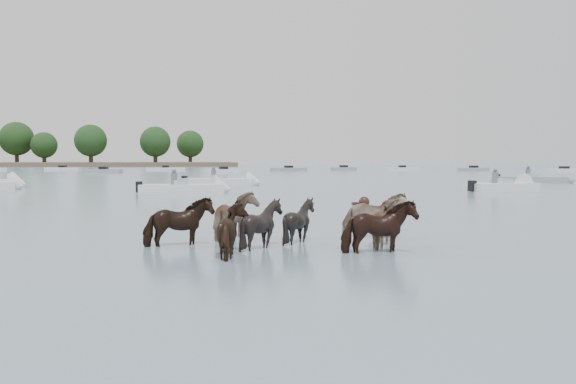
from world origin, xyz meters
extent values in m
plane|color=slate|center=(0.00, 0.00, 0.00)|extent=(400.00, 400.00, 0.00)
imported|color=black|center=(0.02, 1.09, 0.44)|extent=(1.58, 1.07, 1.23)
imported|color=#9D806B|center=(1.35, 2.21, 0.46)|extent=(1.17, 1.34, 1.26)
imported|color=black|center=(2.67, 1.29, 0.41)|extent=(1.20, 1.11, 1.16)
imported|color=gray|center=(4.56, 1.85, 0.46)|extent=(1.55, 0.84, 1.26)
imported|color=black|center=(1.16, -0.45, 0.42)|extent=(1.35, 1.45, 1.18)
imported|color=black|center=(1.75, 0.49, 0.43)|extent=(1.17, 1.06, 1.20)
imported|color=black|center=(3.96, -0.52, 0.45)|extent=(1.51, 0.78, 1.23)
imported|color=gray|center=(4.47, 0.40, 0.42)|extent=(1.00, 1.17, 1.18)
sphere|color=black|center=(7.12, 12.13, 0.12)|extent=(0.44, 0.44, 0.44)
cube|color=black|center=(6.87, 12.13, 0.02)|extent=(0.50, 0.22, 0.18)
cone|color=silver|center=(-10.43, 27.42, 0.20)|extent=(1.15, 1.73, 1.60)
cube|color=silver|center=(-0.41, 21.91, 0.20)|extent=(4.51, 1.65, 0.55)
cone|color=silver|center=(1.84, 21.94, 0.20)|extent=(0.92, 1.61, 1.60)
cube|color=#99ADB7|center=(-0.41, 21.91, 0.55)|extent=(0.81, 1.13, 0.35)
cube|color=black|center=(-2.66, 21.89, 0.35)|extent=(0.35, 0.35, 0.60)
cylinder|color=#595966|center=(-0.81, 21.91, 0.75)|extent=(0.36, 0.36, 0.70)
sphere|color=#595966|center=(-0.81, 21.91, 1.20)|extent=(0.24, 0.24, 0.24)
cube|color=silver|center=(1.97, 31.87, 0.20)|extent=(5.38, 3.14, 0.55)
cone|color=silver|center=(4.41, 31.06, 0.20)|extent=(1.36, 1.80, 1.60)
cube|color=#99ADB7|center=(1.97, 31.87, 0.55)|extent=(1.11, 1.32, 0.35)
cube|color=black|center=(-0.46, 32.68, 0.35)|extent=(0.44, 0.44, 0.60)
cylinder|color=#595966|center=(1.57, 31.87, 0.75)|extent=(0.36, 0.36, 0.70)
sphere|color=#595966|center=(1.57, 31.87, 1.20)|extent=(0.24, 0.24, 0.24)
cube|color=silver|center=(17.71, 21.23, 0.20)|extent=(4.52, 2.67, 0.55)
cone|color=silver|center=(19.76, 21.79, 0.20)|extent=(1.29, 1.78, 1.60)
cube|color=#99ADB7|center=(17.71, 21.23, 0.55)|extent=(1.07, 1.29, 0.35)
cube|color=black|center=(15.66, 20.66, 0.35)|extent=(0.43, 0.43, 0.60)
cylinder|color=#595966|center=(17.31, 21.23, 0.75)|extent=(0.36, 0.36, 0.70)
sphere|color=#595966|center=(17.31, 21.23, 1.20)|extent=(0.24, 0.24, 0.24)
cube|color=gray|center=(26.41, 33.12, 0.20)|extent=(5.15, 4.39, 0.55)
cone|color=gray|center=(28.51, 31.57, 0.20)|extent=(1.67, 1.82, 1.60)
cube|color=#99ADB7|center=(26.41, 33.12, 0.55)|extent=(1.31, 1.38, 0.35)
cube|color=black|center=(24.30, 34.67, 0.35)|extent=(0.49, 0.49, 0.60)
cylinder|color=#595966|center=(26.01, 33.12, 0.75)|extent=(0.36, 0.36, 0.70)
sphere|color=#595966|center=(26.01, 33.12, 1.20)|extent=(0.24, 0.24, 0.24)
cone|color=silver|center=(-11.26, 31.13, 0.20)|extent=(1.17, 1.73, 1.60)
cube|color=silver|center=(-20.24, 88.59, 0.22)|extent=(5.51, 2.49, 0.60)
cube|color=black|center=(-20.24, 88.59, 0.60)|extent=(1.17, 1.17, 0.50)
cube|color=gray|center=(-11.53, 70.72, 0.22)|extent=(4.78, 2.38, 0.60)
cube|color=black|center=(-11.53, 70.72, 0.60)|extent=(1.18, 1.18, 0.50)
cube|color=silver|center=(-4.37, 84.66, 0.22)|extent=(6.04, 2.29, 0.60)
cube|color=black|center=(-4.37, 84.66, 0.60)|extent=(1.13, 1.13, 0.50)
cube|color=silver|center=(3.81, 68.98, 0.22)|extent=(4.54, 2.58, 0.60)
cube|color=black|center=(3.81, 68.98, 0.60)|extent=(1.23, 1.23, 0.50)
cube|color=gray|center=(14.06, 80.45, 0.22)|extent=(5.90, 3.78, 0.60)
cube|color=black|center=(14.06, 80.45, 0.60)|extent=(1.33, 1.33, 0.50)
cube|color=gray|center=(23.48, 84.41, 0.22)|extent=(4.37, 2.99, 0.60)
cube|color=black|center=(23.48, 84.41, 0.60)|extent=(1.31, 1.31, 0.50)
cube|color=silver|center=(31.91, 80.81, 0.22)|extent=(5.20, 1.96, 0.60)
cube|color=black|center=(31.91, 80.81, 0.60)|extent=(1.09, 1.09, 0.50)
cube|color=gray|center=(41.74, 76.75, 0.22)|extent=(5.64, 3.67, 0.60)
cube|color=black|center=(41.74, 76.75, 0.60)|extent=(1.33, 1.33, 0.50)
cube|color=silver|center=(50.03, 66.48, 0.22)|extent=(4.95, 3.00, 0.60)
cube|color=black|center=(50.03, 66.48, 0.60)|extent=(1.28, 1.28, 0.50)
cylinder|color=#382619|center=(-45.04, 155.16, 1.93)|extent=(1.00, 1.00, 3.86)
sphere|color=black|center=(-45.04, 155.16, 6.97)|extent=(8.58, 8.58, 8.58)
cylinder|color=#382619|center=(-37.40, 151.04, 1.46)|extent=(1.00, 1.00, 2.93)
sphere|color=black|center=(-37.40, 151.04, 5.29)|extent=(6.51, 6.51, 6.51)
cylinder|color=#382619|center=(-24.70, 142.25, 1.72)|extent=(1.00, 1.00, 3.44)
sphere|color=black|center=(-24.70, 142.25, 6.22)|extent=(7.65, 7.65, 7.65)
cylinder|color=#382619|center=(-9.64, 143.23, 1.67)|extent=(1.00, 1.00, 3.34)
sphere|color=black|center=(-9.64, 143.23, 6.03)|extent=(7.42, 7.42, 7.42)
cylinder|color=#382619|center=(-1.37, 157.77, 1.62)|extent=(1.00, 1.00, 3.24)
sphere|color=black|center=(-1.37, 157.77, 5.86)|extent=(7.21, 7.21, 7.21)
camera|label=1|loc=(0.43, -12.35, 1.86)|focal=38.95mm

